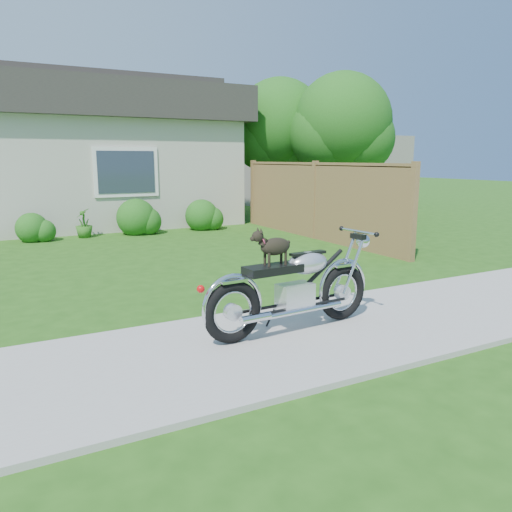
{
  "coord_description": "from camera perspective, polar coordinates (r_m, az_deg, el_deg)",
  "views": [
    {
      "loc": [
        -0.73,
        -4.4,
        1.95
      ],
      "look_at": [
        2.14,
        1.0,
        0.75
      ],
      "focal_mm": 35.0,
      "sensor_mm": 36.0,
      "label": 1
    }
  ],
  "objects": [
    {
      "name": "tree_near",
      "position": [
        15.89,
        10.37,
        14.34
      ],
      "size": [
        2.96,
        2.95,
        4.53
      ],
      "color": "#3D2B1C",
      "rests_on": "ground"
    },
    {
      "name": "fence",
      "position": [
        12.39,
        6.73,
        6.33
      ],
      "size": [
        0.12,
        6.62,
        1.9
      ],
      "color": "olive",
      "rests_on": "ground"
    },
    {
      "name": "house",
      "position": [
        16.41,
        -25.94,
        10.71
      ],
      "size": [
        12.6,
        7.03,
        4.5
      ],
      "color": "beige",
      "rests_on": "ground"
    },
    {
      "name": "motorcycle_with_dog",
      "position": [
        5.59,
        4.43,
        -3.42
      ],
      "size": [
        2.22,
        0.6,
        1.17
      ],
      "rotation": [
        0.0,
        0.0,
        0.06
      ],
      "color": "black",
      "rests_on": "sidewalk"
    },
    {
      "name": "sidewalk",
      "position": [
        4.86,
        -17.42,
        -12.82
      ],
      "size": [
        24.0,
        2.2,
        0.04
      ],
      "primitive_type": "cube",
      "color": "#9E9B93",
      "rests_on": "ground"
    },
    {
      "name": "shrub_row",
      "position": [
        13.01,
        -25.35,
        3.17
      ],
      "size": [
        10.29,
        1.02,
        1.02
      ],
      "color": "#215A18",
      "rests_on": "ground"
    },
    {
      "name": "ground",
      "position": [
        4.87,
        -17.4,
        -13.04
      ],
      "size": [
        80.0,
        80.0,
        0.0
      ],
      "primitive_type": "plane",
      "color": "#235114",
      "rests_on": "ground"
    },
    {
      "name": "potted_plant_right",
      "position": [
        13.2,
        -19.08,
        3.58
      ],
      "size": [
        0.48,
        0.48,
        0.73
      ],
      "primitive_type": "imported",
      "rotation": [
        0.0,
        0.0,
        4.51
      ],
      "color": "#306E1E",
      "rests_on": "ground"
    },
    {
      "name": "tree_far",
      "position": [
        16.89,
        3.22,
        14.32
      ],
      "size": [
        2.97,
        2.96,
        4.54
      ],
      "color": "#3D2B1C",
      "rests_on": "ground"
    }
  ]
}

